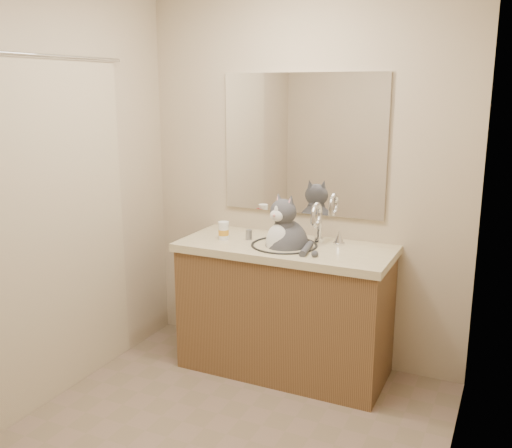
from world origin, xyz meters
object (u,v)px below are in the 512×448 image
at_px(cat, 286,243).
at_px(grey_canister, 249,235).
at_px(pill_bottle_redcap, 224,231).
at_px(pill_bottle_orange, 224,231).

distance_m(cat, grey_canister, 0.27).
relative_size(cat, pill_bottle_redcap, 6.11).
bearing_deg(pill_bottle_orange, pill_bottle_redcap, 118.48).
xyz_separation_m(pill_bottle_redcap, grey_canister, (0.17, 0.03, -0.01)).
height_order(cat, grey_canister, cat).
bearing_deg(cat, pill_bottle_orange, -159.68).
bearing_deg(pill_bottle_redcap, cat, -0.20).
relative_size(pill_bottle_redcap, pill_bottle_orange, 0.75).
distance_m(pill_bottle_redcap, pill_bottle_orange, 0.04).
xyz_separation_m(cat, pill_bottle_redcap, (-0.44, 0.00, 0.03)).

